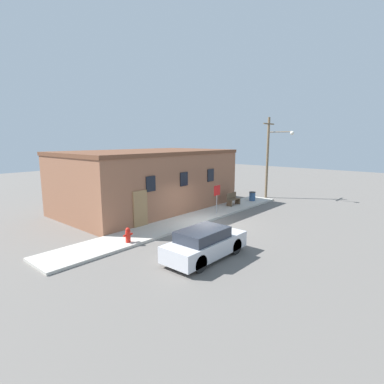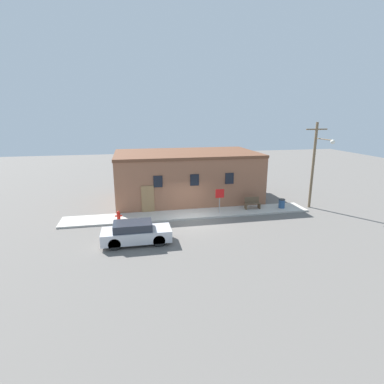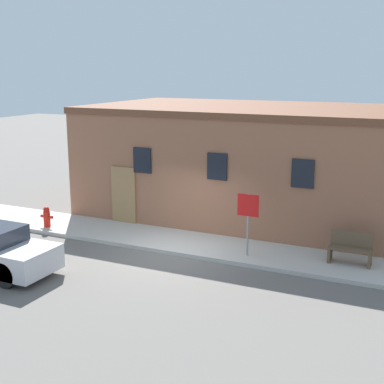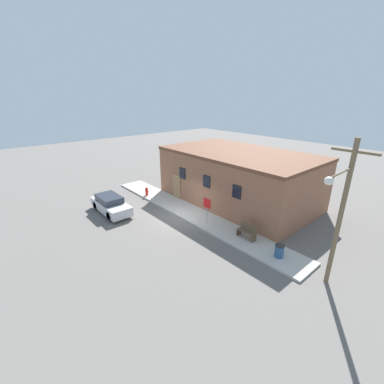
{
  "view_description": "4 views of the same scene",
  "coord_description": "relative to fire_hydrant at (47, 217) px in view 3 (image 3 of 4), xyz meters",
  "views": [
    {
      "loc": [
        -13.72,
        -10.97,
        5.04
      ],
      "look_at": [
        0.18,
        1.1,
        1.81
      ],
      "focal_mm": 28.0,
      "sensor_mm": 36.0,
      "label": 1
    },
    {
      "loc": [
        -4.17,
        -20.3,
        7.46
      ],
      "look_at": [
        0.18,
        1.1,
        1.81
      ],
      "focal_mm": 28.0,
      "sensor_mm": 36.0,
      "label": 2
    },
    {
      "loc": [
        7.28,
        -13.97,
        5.69
      ],
      "look_at": [
        0.18,
        1.1,
        1.81
      ],
      "focal_mm": 50.0,
      "sensor_mm": 36.0,
      "label": 3
    },
    {
      "loc": [
        13.57,
        -10.43,
        8.44
      ],
      "look_at": [
        0.18,
        1.1,
        1.81
      ],
      "focal_mm": 24.0,
      "sensor_mm": 36.0,
      "label": 4
    }
  ],
  "objects": [
    {
      "name": "sidewalk",
      "position": [
        5.28,
        0.63,
        -0.43
      ],
      "size": [
        18.79,
        2.2,
        0.13
      ],
      "color": "#BCB7AD",
      "rests_on": "ground"
    },
    {
      "name": "bench",
      "position": [
        10.45,
        0.83,
        0.06
      ],
      "size": [
        1.21,
        0.44,
        0.93
      ],
      "color": "brown",
      "rests_on": "sidewalk"
    },
    {
      "name": "ground_plane",
      "position": [
        5.28,
        -0.47,
        -0.5
      ],
      "size": [
        80.0,
        80.0,
        0.0
      ],
      "primitive_type": "plane",
      "color": "#66605B"
    },
    {
      "name": "fire_hydrant",
      "position": [
        0.0,
        0.0,
        0.0
      ],
      "size": [
        0.5,
        0.24,
        0.74
      ],
      "color": "red",
      "rests_on": "sidewalk"
    },
    {
      "name": "brick_building",
      "position": [
        5.87,
        5.26,
        1.64
      ],
      "size": [
        12.4,
        7.19,
        4.27
      ],
      "color": "#8E5B42",
      "rests_on": "ground"
    },
    {
      "name": "stop_sign",
      "position": [
        7.51,
        0.2,
        0.96
      ],
      "size": [
        0.67,
        0.06,
        1.91
      ],
      "color": "gray",
      "rests_on": "sidewalk"
    }
  ]
}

